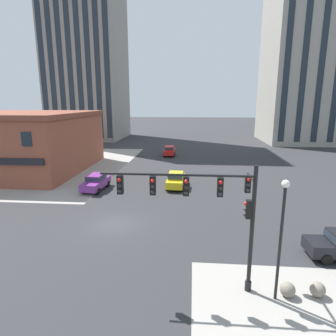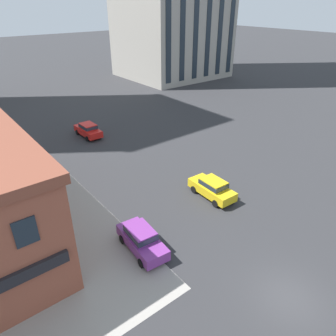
{
  "view_description": "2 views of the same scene",
  "coord_description": "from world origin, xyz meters",
  "px_view_note": "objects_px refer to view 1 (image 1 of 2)",
  "views": [
    {
      "loc": [
        5.91,
        -20.43,
        9.26
      ],
      "look_at": [
        3.54,
        6.86,
        2.97
      ],
      "focal_mm": 30.88,
      "sensor_mm": 36.0,
      "label": 1
    },
    {
      "loc": [
        -13.28,
        -5.47,
        15.29
      ],
      "look_at": [
        -0.68,
        10.4,
        4.38
      ],
      "focal_mm": 33.77,
      "sensor_mm": 36.0,
      "label": 2
    }
  ],
  "objects_px": {
    "bollard_sphere_curb_a": "(288,289)",
    "car_main_northbound_near": "(169,150)",
    "traffic_signal_main": "(213,204)",
    "car_main_northbound_far": "(176,179)",
    "street_lamp_corner_near": "(282,228)",
    "car_cross_eastbound": "(96,181)",
    "bollard_sphere_curb_b": "(318,289)"
  },
  "relations": [
    {
      "from": "bollard_sphere_curb_a",
      "to": "car_main_northbound_near",
      "type": "relative_size",
      "value": 0.16
    },
    {
      "from": "traffic_signal_main",
      "to": "car_main_northbound_far",
      "type": "xyz_separation_m",
      "value": [
        -2.83,
        17.46,
        -3.55
      ]
    },
    {
      "from": "car_main_northbound_far",
      "to": "bollard_sphere_curb_a",
      "type": "bearing_deg",
      "value": -69.98
    },
    {
      "from": "street_lamp_corner_near",
      "to": "car_main_northbound_near",
      "type": "distance_m",
      "value": 38.4
    },
    {
      "from": "bollard_sphere_curb_a",
      "to": "car_main_northbound_near",
      "type": "height_order",
      "value": "car_main_northbound_near"
    },
    {
      "from": "traffic_signal_main",
      "to": "car_main_northbound_far",
      "type": "height_order",
      "value": "traffic_signal_main"
    },
    {
      "from": "traffic_signal_main",
      "to": "car_main_northbound_near",
      "type": "bearing_deg",
      "value": 97.91
    },
    {
      "from": "traffic_signal_main",
      "to": "bollard_sphere_curb_a",
      "type": "distance_m",
      "value": 5.54
    },
    {
      "from": "traffic_signal_main",
      "to": "car_cross_eastbound",
      "type": "bearing_deg",
      "value": 125.61
    },
    {
      "from": "street_lamp_corner_near",
      "to": "bollard_sphere_curb_a",
      "type": "bearing_deg",
      "value": 21.17
    },
    {
      "from": "car_main_northbound_near",
      "to": "traffic_signal_main",
      "type": "bearing_deg",
      "value": -82.09
    },
    {
      "from": "bollard_sphere_curb_a",
      "to": "street_lamp_corner_near",
      "type": "bearing_deg",
      "value": -158.83
    },
    {
      "from": "car_main_northbound_near",
      "to": "street_lamp_corner_near",
      "type": "bearing_deg",
      "value": -77.69
    },
    {
      "from": "street_lamp_corner_near",
      "to": "car_cross_eastbound",
      "type": "distance_m",
      "value": 22.07
    },
    {
      "from": "bollard_sphere_curb_b",
      "to": "car_main_northbound_near",
      "type": "distance_m",
      "value": 38.44
    },
    {
      "from": "traffic_signal_main",
      "to": "bollard_sphere_curb_a",
      "type": "xyz_separation_m",
      "value": [
        3.69,
        -0.46,
        -4.1
      ]
    },
    {
      "from": "bollard_sphere_curb_b",
      "to": "street_lamp_corner_near",
      "type": "distance_m",
      "value": 3.93
    },
    {
      "from": "car_main_northbound_near",
      "to": "car_main_northbound_far",
      "type": "relative_size",
      "value": 1.0
    },
    {
      "from": "bollard_sphere_curb_b",
      "to": "car_cross_eastbound",
      "type": "xyz_separation_m",
      "value": [
        -16.47,
        16.13,
        0.55
      ]
    },
    {
      "from": "bollard_sphere_curb_a",
      "to": "car_main_northbound_far",
      "type": "bearing_deg",
      "value": 110.02
    },
    {
      "from": "street_lamp_corner_near",
      "to": "car_cross_eastbound",
      "type": "relative_size",
      "value": 1.31
    },
    {
      "from": "car_main_northbound_far",
      "to": "car_cross_eastbound",
      "type": "xyz_separation_m",
      "value": [
        -8.49,
        -1.65,
        0.0
      ]
    },
    {
      "from": "bollard_sphere_curb_b",
      "to": "car_cross_eastbound",
      "type": "relative_size",
      "value": 0.16
    },
    {
      "from": "car_cross_eastbound",
      "to": "car_main_northbound_far",
      "type": "bearing_deg",
      "value": 10.99
    },
    {
      "from": "traffic_signal_main",
      "to": "street_lamp_corner_near",
      "type": "height_order",
      "value": "traffic_signal_main"
    },
    {
      "from": "street_lamp_corner_near",
      "to": "car_main_northbound_far",
      "type": "bearing_deg",
      "value": 107.97
    },
    {
      "from": "bollard_sphere_curb_b",
      "to": "car_cross_eastbound",
      "type": "height_order",
      "value": "car_cross_eastbound"
    },
    {
      "from": "street_lamp_corner_near",
      "to": "car_main_northbound_near",
      "type": "height_order",
      "value": "street_lamp_corner_near"
    },
    {
      "from": "traffic_signal_main",
      "to": "bollard_sphere_curb_b",
      "type": "bearing_deg",
      "value": -3.58
    },
    {
      "from": "bollard_sphere_curb_b",
      "to": "car_main_northbound_far",
      "type": "relative_size",
      "value": 0.16
    },
    {
      "from": "traffic_signal_main",
      "to": "car_cross_eastbound",
      "type": "distance_m",
      "value": 19.77
    },
    {
      "from": "bollard_sphere_curb_a",
      "to": "street_lamp_corner_near",
      "type": "height_order",
      "value": "street_lamp_corner_near"
    }
  ]
}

